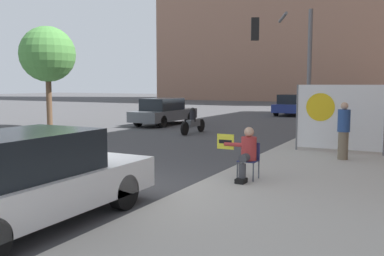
# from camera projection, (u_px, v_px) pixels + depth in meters

# --- Properties ---
(ground_plane) EXTENTS (160.00, 160.00, 0.00)m
(ground_plane) POSITION_uv_depth(u_px,v_px,m) (73.00, 194.00, 8.73)
(ground_plane) COLOR #444447
(sidewalk_curb) EXTENTS (4.47, 90.00, 0.13)m
(sidewalk_curb) POSITION_uv_depth(u_px,v_px,m) (368.00, 131.00, 20.02)
(sidewalk_curb) COLOR #B7B2A8
(sidewalk_curb) RESTS_ON ground_plane
(seated_protester) EXTENTS (0.93, 0.77, 1.17)m
(seated_protester) POSITION_uv_depth(u_px,v_px,m) (247.00, 152.00, 9.43)
(seated_protester) COLOR #474C56
(seated_protester) RESTS_ON sidewalk_curb
(jogger_on_sidewalk) EXTENTS (0.34, 0.34, 1.61)m
(jogger_on_sidewalk) POSITION_uv_depth(u_px,v_px,m) (344.00, 131.00, 11.97)
(jogger_on_sidewalk) COLOR #756651
(jogger_on_sidewalk) RESTS_ON sidewalk_curb
(pedestrian_behind) EXTENTS (0.34, 0.34, 1.69)m
(pedestrian_behind) POSITION_uv_depth(u_px,v_px,m) (320.00, 120.00, 14.79)
(pedestrian_behind) COLOR #334775
(pedestrian_behind) RESTS_ON sidewalk_curb
(protest_banner) EXTENTS (2.65, 0.06, 2.09)m
(protest_banner) POSITION_uv_depth(u_px,v_px,m) (338.00, 117.00, 13.15)
(protest_banner) COLOR slate
(protest_banner) RESTS_ON sidewalk_curb
(traffic_light_pole) EXTENTS (2.20, 1.96, 4.93)m
(traffic_light_pole) POSITION_uv_depth(u_px,v_px,m) (287.00, 53.00, 16.30)
(traffic_light_pole) COLOR slate
(traffic_light_pole) RESTS_ON sidewalk_curb
(parked_car_curbside) EXTENTS (1.85, 4.50, 1.50)m
(parked_car_curbside) POSITION_uv_depth(u_px,v_px,m) (25.00, 180.00, 6.70)
(parked_car_curbside) COLOR white
(parked_car_curbside) RESTS_ON ground_plane
(car_on_road_nearest) EXTENTS (1.73, 4.66, 1.47)m
(car_on_road_nearest) POSITION_uv_depth(u_px,v_px,m) (164.00, 112.00, 23.62)
(car_on_road_nearest) COLOR #565B60
(car_on_road_nearest) RESTS_ON ground_plane
(car_on_road_midblock) EXTENTS (1.74, 4.56, 1.51)m
(car_on_road_midblock) POSITION_uv_depth(u_px,v_px,m) (292.00, 105.00, 31.08)
(car_on_road_midblock) COLOR navy
(car_on_road_midblock) RESTS_ON ground_plane
(motorcycle_on_road) EXTENTS (0.28, 2.23, 1.19)m
(motorcycle_on_road) POSITION_uv_depth(u_px,v_px,m) (193.00, 122.00, 19.48)
(motorcycle_on_road) COLOR #565B60
(motorcycle_on_road) RESTS_ON ground_plane
(street_tree_near_curb) EXTENTS (2.80, 2.80, 5.16)m
(street_tree_near_curb) POSITION_uv_depth(u_px,v_px,m) (48.00, 55.00, 21.64)
(street_tree_near_curb) COLOR brown
(street_tree_near_curb) RESTS_ON ground_plane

